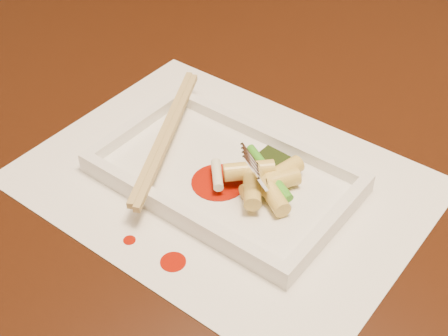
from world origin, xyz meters
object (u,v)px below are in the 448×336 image
Objects in this scene: placemat at (224,182)px; fork at (296,136)px; table at (309,221)px; plate_base at (224,178)px; chopstick_a at (164,132)px.

fork is (0.07, 0.02, 0.08)m from placemat.
table is 5.38× the size of plate_base.
plate_base is 1.86× the size of fork.
plate_base is (-0.06, -0.10, 0.11)m from table.
plate_base is at bearing -120.34° from table.
fork is (0.01, -0.08, 0.18)m from table.
placemat reaches higher than table.
placemat is at bearing -0.00° from chopstick_a.
chopstick_a is (-0.08, 0.00, 0.03)m from placemat.
chopstick_a is 1.65× the size of fork.
chopstick_a is (-0.08, 0.00, 0.02)m from plate_base.
fork reaches higher than placemat.
table is at bearing 59.66° from plate_base.
fork reaches higher than plate_base.
plate_base is 1.12× the size of chopstick_a.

